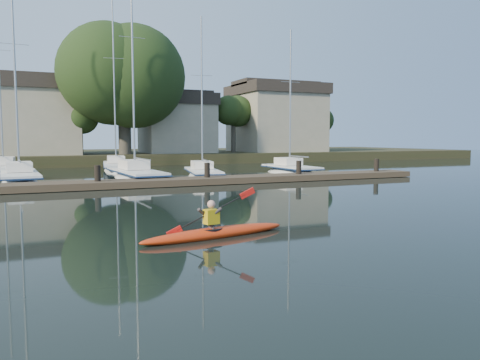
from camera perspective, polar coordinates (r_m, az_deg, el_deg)
name	(u,v)px	position (r m, az deg, el deg)	size (l,w,h in m)	color
ground	(275,236)	(12.74, 4.30, -6.77)	(160.00, 160.00, 0.00)	black
kayak	(215,231)	(12.52, -3.03, -6.19)	(4.39, 1.37, 1.39)	#CC4D0F
dock	(155,182)	(25.80, -10.32, -0.28)	(34.00, 2.00, 1.80)	#4B3B2B
sailboat_1	(20,186)	(30.22, -25.24, -0.64)	(2.61, 8.55, 13.80)	white
sailboat_2	(136,183)	(29.93, -12.54, -0.32)	(2.75, 9.22, 15.05)	white
sailboat_3	(203,180)	(30.80, -4.55, -0.03)	(3.15, 7.38, 11.54)	white
sailboat_4	(291,176)	(34.08, 6.21, 0.44)	(2.12, 6.81, 11.53)	white
sailboat_5	(4,177)	(37.59, -26.87, 0.35)	(2.32, 9.17, 15.11)	white
sailboat_6	(116,173)	(38.72, -14.83, 0.88)	(3.13, 9.72, 15.19)	white
shore	(112,132)	(51.85, -15.28, 5.70)	(90.00, 25.25, 12.75)	#282E17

